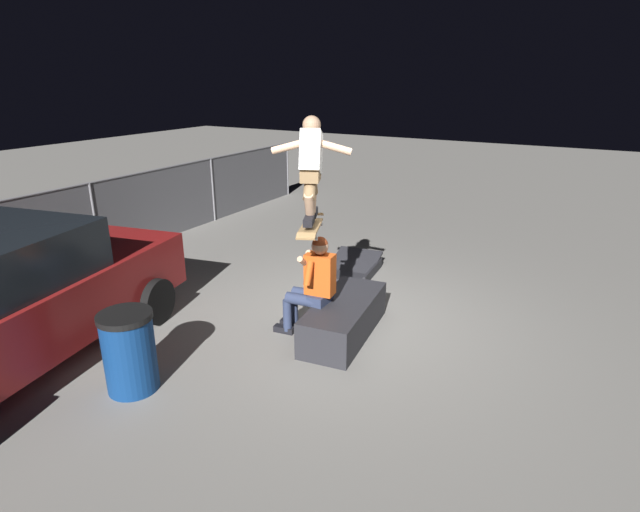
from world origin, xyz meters
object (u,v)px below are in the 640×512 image
Objects in this scene: skateboard at (311,226)px; kicker_ramp at (352,269)px; skater_airborne at (311,164)px; trash_bin at (129,351)px; person_sitting_on_ledge at (312,282)px; parked_car at (1,301)px; ledge_box_main at (344,318)px.

kicker_ramp is (2.31, 0.58, -1.39)m from skateboard.
skater_airborne reaches higher than trash_bin.
skateboard is 2.31m from trash_bin.
person_sitting_on_ledge reaches higher than kicker_ramp.
person_sitting_on_ledge is at bearing 28.54° from skater_airborne.
skater_airborne is 0.25× the size of parked_car.
parked_car is (-2.16, 2.55, -1.34)m from skater_airborne.
ledge_box_main is 2.15m from kicker_ramp.
skateboard is 2.76m from kicker_ramp.
ledge_box_main reaches higher than kicker_ramp.
trash_bin is at bearing 151.75° from person_sitting_on_ledge.
skater_airborne reaches higher than parked_car.
person_sitting_on_ledge is 1.43m from skater_airborne.
parked_car is at bearing 130.69° from ledge_box_main.
parked_car reaches higher than kicker_ramp.
skater_airborne reaches higher than skateboard.
kicker_ramp is at bearing -7.21° from trash_bin.
person_sitting_on_ledge is 0.76m from skateboard.
person_sitting_on_ledge reaches higher than trash_bin.
skateboard is (-0.34, 0.27, 1.22)m from ledge_box_main.
skateboard reaches higher than trash_bin.
kicker_ramp is 4.90m from parked_car.
trash_bin is at bearing 149.30° from skater_airborne.
skater_airborne is (-0.28, 0.29, 1.91)m from ledge_box_main.
person_sitting_on_ledge is 1.52× the size of trash_bin.
ledge_box_main is 3.79m from parked_car.
skater_airborne is at bearing -151.46° from person_sitting_on_ledge.
trash_bin reaches higher than ledge_box_main.
ledge_box_main is 1.53× the size of skateboard.
trash_bin reaches higher than kicker_ramp.
skateboard is at bearing -153.08° from person_sitting_on_ledge.
skater_airborne is (-0.09, -0.05, 1.43)m from person_sitting_on_ledge.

